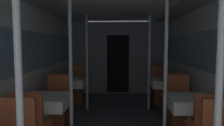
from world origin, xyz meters
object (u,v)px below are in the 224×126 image
Objects in this scene: dining_table_left_1 at (46,103)px; chair_right_far_1 at (180,112)px; chair_right_far_2 at (161,91)px; support_pole_right_2 at (149,63)px; support_pole_left_0 at (20,104)px; support_pole_right_1 at (166,73)px; chair_left_near_2 at (65,103)px; chair_left_far_1 at (57,111)px; dining_table_left_2 at (71,83)px; chair_right_near_2 at (172,104)px; support_pole_right_0 at (219,105)px; chair_left_far_2 at (76,91)px; dining_table_right_1 at (191,104)px; support_pole_left_2 at (87,63)px; dining_table_right_2 at (166,83)px; support_pole_left_1 at (71,73)px.

chair_right_far_1 reaches higher than dining_table_left_1.
chair_right_far_2 is 1.01m from support_pole_right_2.
support_pole_left_0 is 2.14m from support_pole_right_1.
chair_left_far_1 is at bearing -90.00° from chair_left_near_2.
support_pole_right_1 reaches higher than dining_table_left_2.
dining_table_left_2 is at bearing 165.30° from chair_right_near_2.
support_pole_right_0 reaches higher than dining_table_left_2.
support_pole_right_0 is at bearing -90.00° from support_pole_right_2.
dining_table_left_1 is at bearing 180.00° from support_pole_right_1.
dining_table_left_1 is 2.23m from chair_left_far_2.
dining_table_right_1 is at bearing 77.25° from support_pole_right_0.
support_pole_left_2 is 2.30× the size of chair_right_far_2.
chair_left_far_1 reaches higher than dining_table_right_2.
chair_left_near_2 is 1.29× the size of dining_table_right_2.
chair_left_far_2 is 0.43× the size of support_pole_right_0.
support_pole_left_2 is 2.97× the size of dining_table_right_2.
chair_left_far_2 is at bearing 90.00° from dining_table_left_2.
dining_table_left_1 is at bearing -90.00° from chair_left_near_2.
chair_right_far_2 is at bearing 65.69° from support_pole_left_0.
support_pole_right_1 is at bearing 90.00° from support_pole_right_0.
chair_left_far_2 and chair_right_far_1 have the same top height.
dining_table_right_2 is (2.11, 0.55, 0.31)m from chair_left_near_2.
support_pole_left_1 is 1.80m from dining_table_right_1.
support_pole_left_2 is at bearing 162.33° from chair_right_near_2.
dining_table_right_2 is at bearing 90.00° from chair_right_near_2.
support_pole_left_2 is 1.00× the size of support_pole_right_2.
chair_right_far_1 and chair_right_far_2 have the same top height.
dining_table_right_1 is at bearing 0.00° from support_pole_left_1.
support_pole_right_1 is 1.38m from chair_right_near_2.
chair_right_near_2 is (2.11, 0.54, 0.00)m from chair_left_far_1.
dining_table_left_1 is at bearing 14.70° from chair_right_far_1.
support_pole_right_1 reaches higher than dining_table_right_2.
support_pole_left_0 and support_pole_right_2 have the same top height.
support_pole_left_1 and support_pole_right_0 have the same top height.
dining_table_right_2 is at bearing -90.00° from chair_right_far_1.
support_pole_right_0 is 1.75m from dining_table_right_1.
chair_left_near_2 is at bearing 90.00° from chair_left_far_2.
chair_right_far_2 is (0.00, 1.11, 0.00)m from chair_right_near_2.
chair_right_far_2 is at bearing 90.00° from dining_table_right_2.
support_pole_right_0 is 3.94m from chair_right_far_2.
chair_right_near_2 is 1.11m from chair_right_far_2.
support_pole_left_2 reaches higher than dining_table_left_2.
chair_left_near_2 is at bearing -165.30° from dining_table_right_2.
chair_left_far_1 and chair_left_far_2 have the same top height.
support_pole_left_2 reaches higher than dining_table_left_1.
chair_right_near_2 is (2.11, 1.09, -0.31)m from dining_table_left_1.
support_pole_left_0 is 1.00× the size of support_pole_left_2.
support_pole_left_0 is 3.57m from support_pole_right_2.
support_pole_right_0 is 2.97× the size of dining_table_right_2.
chair_left_near_2 and chair_right_far_1 have the same top height.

